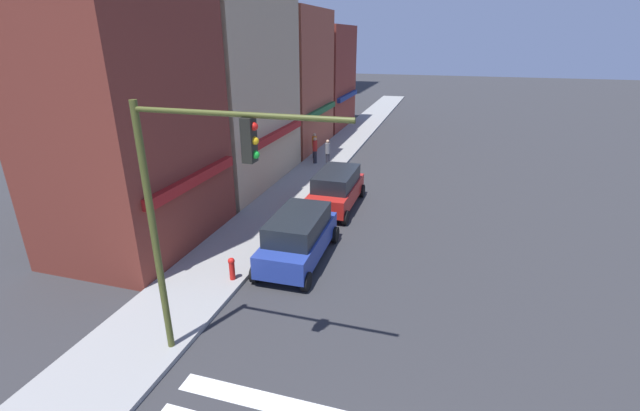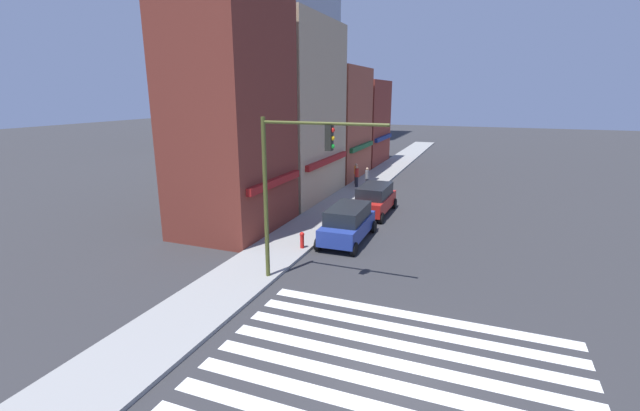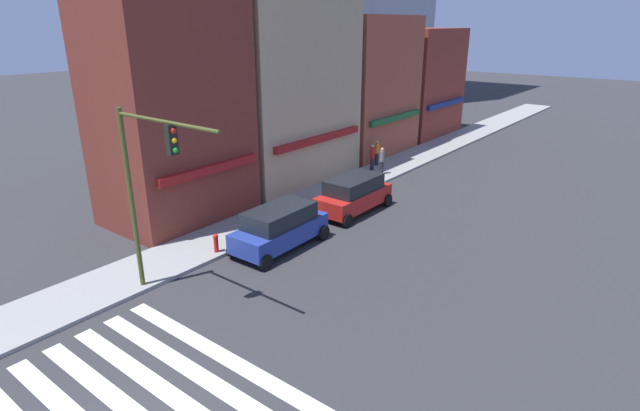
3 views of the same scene
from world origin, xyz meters
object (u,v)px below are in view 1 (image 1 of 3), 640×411
pedestrian_red_jacket (315,150)px  fire_hydrant (232,268)px  pedestrian_orange_vest (314,145)px  pedestrian_grey_coat (328,152)px  traffic_signal (189,197)px  suv_red (336,188)px  suv_blue (298,236)px

pedestrian_red_jacket → fire_hydrant: pedestrian_red_jacket is taller
fire_hydrant → pedestrian_orange_vest: bearing=7.2°
pedestrian_grey_coat → pedestrian_red_jacket: (0.44, 1.01, 0.00)m
traffic_signal → suv_red: (11.69, -0.57, -3.65)m
suv_red → fire_hydrant: 8.23m
pedestrian_orange_vest → fire_hydrant: pedestrian_orange_vest is taller
pedestrian_grey_coat → pedestrian_red_jacket: bearing=-53.3°
pedestrian_red_jacket → pedestrian_orange_vest: same height
suv_blue → pedestrian_orange_vest: 14.58m
fire_hydrant → pedestrian_grey_coat: bearing=2.4°
pedestrian_grey_coat → traffic_signal: bearing=65.7°
pedestrian_grey_coat → suv_blue: bearing=70.8°
pedestrian_grey_coat → pedestrian_red_jacket: size_ratio=1.00×
traffic_signal → pedestrian_red_jacket: bearing=8.4°
suv_red → pedestrian_red_jacket: (7.07, 3.33, 0.04)m
traffic_signal → suv_blue: traffic_signal is taller
suv_blue → suv_red: (5.79, 0.00, 0.00)m
pedestrian_grey_coat → pedestrian_red_jacket: same height
suv_blue → pedestrian_orange_vest: (14.09, 3.75, 0.04)m
traffic_signal → pedestrian_grey_coat: traffic_signal is taller
pedestrian_red_jacket → fire_hydrant: 15.21m
pedestrian_orange_vest → fire_hydrant: size_ratio=2.10×
pedestrian_grey_coat → fire_hydrant: bearing=62.6°
pedestrian_orange_vest → pedestrian_grey_coat: bearing=-70.5°
suv_red → fire_hydrant: bearing=168.0°
pedestrian_red_jacket → fire_hydrant: size_ratio=2.10×
suv_blue → pedestrian_red_jacket: size_ratio=2.67×
suv_blue → pedestrian_grey_coat: 12.64m
suv_blue → pedestrian_grey_coat: bearing=9.6°
traffic_signal → suv_red: size_ratio=1.46×
traffic_signal → pedestrian_red_jacket: 19.31m
traffic_signal → fire_hydrant: size_ratio=8.16×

